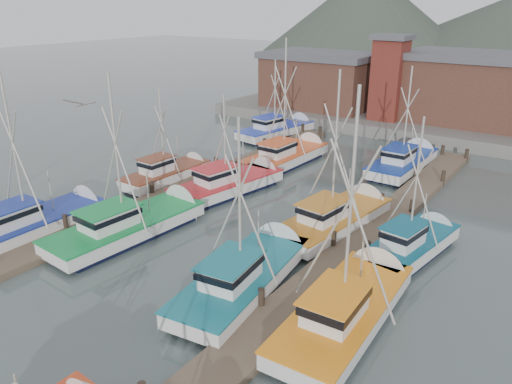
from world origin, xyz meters
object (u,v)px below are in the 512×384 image
Objects in this scene: boat_4 at (135,223)px; boat_12 at (289,155)px; boat_8 at (233,183)px; lookout_tower at (389,77)px.

boat_4 is 0.94× the size of boat_12.
boat_4 is 8.92m from boat_8.
boat_12 is at bearing 93.09° from boat_4.
boat_8 is (-2.10, -23.79, -4.87)m from lookout_tower.
lookout_tower reaches higher than boat_4.
boat_4 reaches higher than boat_8.
boat_12 is (-2.34, -15.72, -4.86)m from lookout_tower.
boat_8 is 8.07m from boat_12.
boat_4 is 16.97m from boat_12.
boat_4 is (-2.56, -32.69, -4.86)m from lookout_tower.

